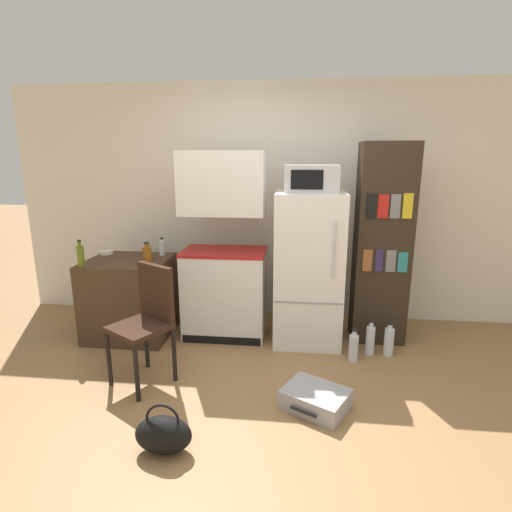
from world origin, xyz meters
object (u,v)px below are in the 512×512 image
object	(u,v)px
side_table	(131,297)
water_bottle_middle	(389,341)
bottle_clear_short	(162,248)
bottle_olive_oil	(81,255)
refrigerator	(308,269)
chair	(148,314)
microwave	(311,179)
water_bottle_back	(354,347)
water_bottle_front	(370,339)
handbag	(163,434)
bottle_amber_beer	(147,254)
bookshelf	(382,245)
suitcase_large_flat	(315,399)
bowl	(107,252)
kitchen_hutch	(224,255)

from	to	relation	value
side_table	water_bottle_middle	xyz separation A→B (m)	(2.56, -0.20, -0.26)
bottle_clear_short	bottle_olive_oil	world-z (taller)	bottle_olive_oil
side_table	refrigerator	distance (m)	1.84
side_table	chair	size ratio (longest dim) A/B	0.84
microwave	water_bottle_back	world-z (taller)	microwave
chair	water_bottle_front	world-z (taller)	chair
side_table	refrigerator	bearing A→B (deg)	1.95
side_table	water_bottle_back	world-z (taller)	side_table
handbag	water_bottle_back	xyz separation A→B (m)	(1.32, 1.31, 0.01)
bottle_olive_oil	bottle_amber_beer	bearing A→B (deg)	18.73
bookshelf	bottle_amber_beer	bearing A→B (deg)	-172.94
suitcase_large_flat	water_bottle_middle	world-z (taller)	water_bottle_middle
microwave	bottle_amber_beer	size ratio (longest dim) A/B	2.35
water_bottle_front	water_bottle_middle	distance (m)	0.17
bottle_olive_oil	chair	xyz separation A→B (m)	(0.83, -0.52, -0.33)
bottle_clear_short	water_bottle_front	distance (m)	2.27
bowl	handbag	size ratio (longest dim) A/B	0.37
bottle_clear_short	water_bottle_back	world-z (taller)	bottle_clear_short
bookshelf	bottle_clear_short	bearing A→B (deg)	178.72
refrigerator	water_bottle_middle	bearing A→B (deg)	-18.83
bookshelf	bowl	bearing A→B (deg)	179.38
bowl	side_table	bearing A→B (deg)	-33.16
bookshelf	refrigerator	bearing A→B (deg)	-170.51
bookshelf	handbag	xyz separation A→B (m)	(-1.61, -1.82, -0.84)
bottle_clear_short	water_bottle_back	size ratio (longest dim) A/B	0.60
bottle_clear_short	handbag	size ratio (longest dim) A/B	0.52
chair	water_bottle_front	bearing A→B (deg)	50.10
microwave	bowl	xyz separation A→B (m)	(-2.12, 0.15, -0.79)
refrigerator	bookshelf	bearing A→B (deg)	9.49
microwave	water_bottle_middle	xyz separation A→B (m)	(0.75, -0.26, -1.46)
refrigerator	water_bottle_front	world-z (taller)	refrigerator
handbag	water_bottle_front	xyz separation A→B (m)	(1.49, 1.45, 0.02)
bottle_olive_oil	water_bottle_middle	world-z (taller)	bottle_olive_oil
bottle_olive_oil	bowl	size ratio (longest dim) A/B	1.93
bottle_amber_beer	water_bottle_front	bearing A→B (deg)	-2.44
bottle_olive_oil	handbag	world-z (taller)	bottle_olive_oil
bottle_olive_oil	kitchen_hutch	bearing A→B (deg)	17.30
bottle_amber_beer	bowl	size ratio (longest dim) A/B	1.55
microwave	bottle_amber_beer	bearing A→B (deg)	-174.10
bottle_clear_short	bottle_amber_beer	size ratio (longest dim) A/B	0.90
microwave	handbag	size ratio (longest dim) A/B	1.35
chair	bottle_olive_oil	bearing A→B (deg)	179.39
microwave	bowl	world-z (taller)	microwave
bookshelf	chair	size ratio (longest dim) A/B	2.01
side_table	bottle_olive_oil	size ratio (longest dim) A/B	3.12
bookshelf	handbag	distance (m)	2.58
bottle_clear_short	water_bottle_back	distance (m)	2.15
kitchen_hutch	bottle_amber_beer	world-z (taller)	kitchen_hutch
side_table	kitchen_hutch	distance (m)	1.07
kitchen_hutch	bowl	distance (m)	1.29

